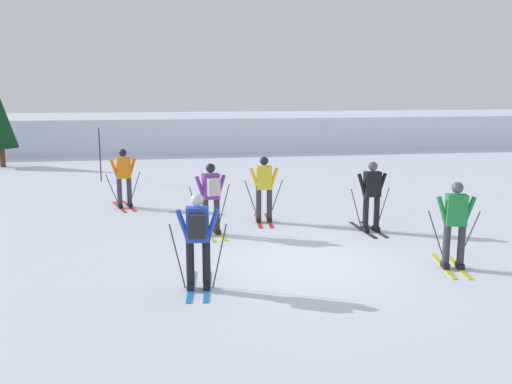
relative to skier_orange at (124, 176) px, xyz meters
name	(u,v)px	position (x,y,z in m)	size (l,w,h in m)	color
ground_plane	(306,262)	(3.91, -5.84, -0.92)	(120.00, 120.00, 0.00)	silver
far_snow_ridge	(213,131)	(3.91, 15.95, -0.02)	(80.00, 7.53, 1.79)	silver
skier_orange	(124,176)	(0.00, 0.00, 0.00)	(0.97, 1.64, 1.71)	red
skier_purple	(211,196)	(2.22, -3.43, 0.04)	(0.98, 1.64, 1.71)	gold
skier_black	(372,194)	(6.05, -3.71, 0.00)	(1.00, 1.62, 1.71)	black
skier_yellow	(264,187)	(3.66, -2.36, 0.00)	(1.00, 1.62, 1.71)	red
skier_green	(455,223)	(6.61, -6.68, 0.00)	(0.99, 1.64, 1.71)	gold
skier_blue	(198,237)	(1.69, -7.07, 0.04)	(1.00, 1.63, 1.71)	#237AC6
trail_marker_pole	(100,155)	(-1.15, 4.85, 0.06)	(0.04, 0.04, 1.95)	black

